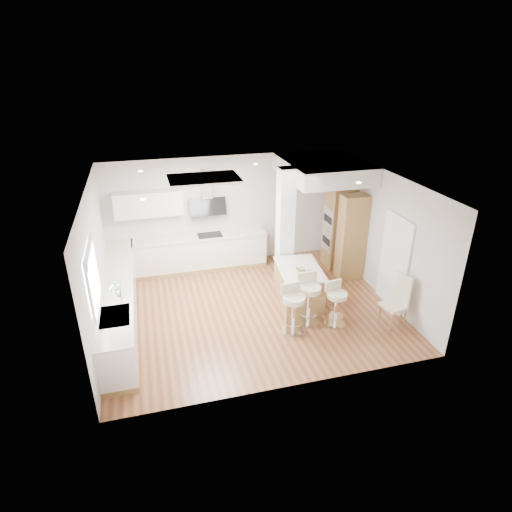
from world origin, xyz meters
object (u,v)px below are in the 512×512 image
object	(u,v)px
bar_stool_a	(293,306)
bar_stool_c	(336,302)
dining_chair	(398,299)
bar_stool_b	(309,296)
peninsula	(299,285)

from	to	relation	value
bar_stool_a	bar_stool_c	world-z (taller)	bar_stool_a
dining_chair	bar_stool_b	bearing A→B (deg)	153.01
bar_stool_b	dining_chair	distance (m)	1.79
bar_stool_b	bar_stool_c	bearing A→B (deg)	-24.97
peninsula	bar_stool_a	distance (m)	1.17
bar_stool_c	bar_stool_a	bearing A→B (deg)	169.58
peninsula	bar_stool_c	xyz separation A→B (m)	(0.39, -1.04, 0.12)
bar_stool_a	dining_chair	size ratio (longest dim) A/B	0.92
dining_chair	peninsula	bearing A→B (deg)	129.99
bar_stool_a	bar_stool_c	size ratio (longest dim) A/B	1.08
bar_stool_a	dining_chair	bearing A→B (deg)	-13.81
peninsula	dining_chair	world-z (taller)	dining_chair
bar_stool_b	dining_chair	size ratio (longest dim) A/B	0.98
bar_stool_c	dining_chair	distance (m)	1.25
bar_stool_a	bar_stool_b	world-z (taller)	bar_stool_b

